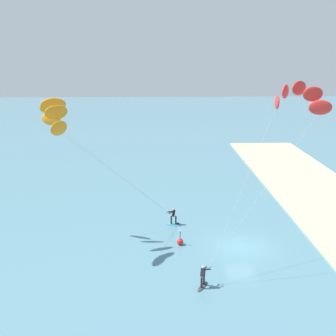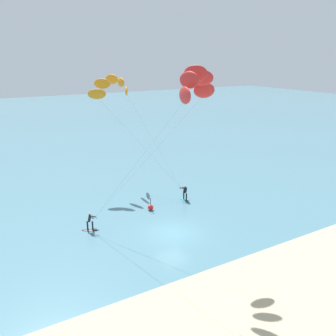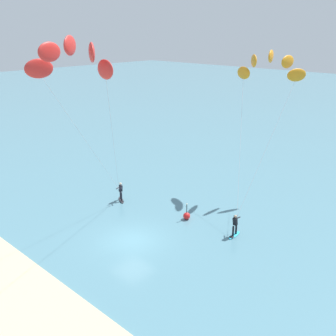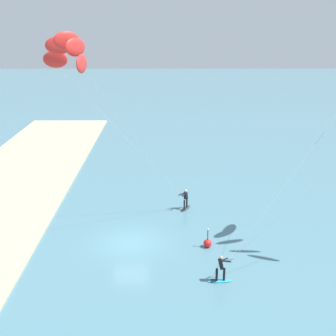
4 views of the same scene
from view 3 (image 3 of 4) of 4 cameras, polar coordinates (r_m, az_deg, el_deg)
ground_plane at (r=29.22m, az=-5.18°, el=-10.25°), size 240.00×240.00×0.00m
kitesurfer_nearshore at (r=24.07m, az=-13.25°, el=13.91°), size 8.67×10.20×14.04m
kitesurfer_mid_water at (r=36.51m, az=14.23°, el=13.36°), size 7.04×12.32×12.64m
marker_buoy at (r=31.98m, az=2.68°, el=-6.82°), size 0.56×0.56×1.38m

